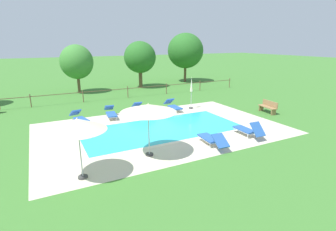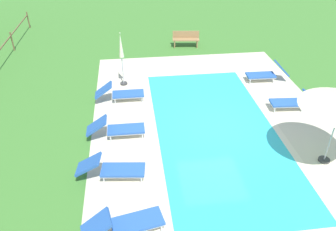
{
  "view_description": "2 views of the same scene",
  "coord_description": "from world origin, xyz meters",
  "px_view_note": "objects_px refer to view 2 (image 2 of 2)",
  "views": [
    {
      "loc": [
        -6.28,
        -12.97,
        4.96
      ],
      "look_at": [
        0.64,
        0.5,
        0.6
      ],
      "focal_mm": 27.53,
      "sensor_mm": 36.0,
      "label": 1
    },
    {
      "loc": [
        -9.79,
        2.97,
        7.11
      ],
      "look_at": [
        -0.29,
        1.79,
        0.95
      ],
      "focal_mm": 35.99,
      "sensor_mm": 36.0,
      "label": 2
    }
  ],
  "objects_px": {
    "sun_lounger_north_far": "(121,93)",
    "sun_lounger_north_near_steps": "(113,169)",
    "sun_lounger_south_mid": "(267,73)",
    "sun_lounger_south_far": "(126,223)",
    "sun_lounger_north_end": "(118,128)",
    "wooden_bench_lawn_side": "(186,39)",
    "sun_lounger_north_mid": "(295,101)",
    "patio_umbrella_closed_row_west": "(121,52)"
  },
  "relations": [
    {
      "from": "sun_lounger_south_far",
      "to": "wooden_bench_lawn_side",
      "type": "bearing_deg",
      "value": -16.21
    },
    {
      "from": "sun_lounger_south_mid",
      "to": "wooden_bench_lawn_side",
      "type": "height_order",
      "value": "sun_lounger_south_mid"
    },
    {
      "from": "sun_lounger_north_near_steps",
      "to": "sun_lounger_south_mid",
      "type": "height_order",
      "value": "sun_lounger_south_mid"
    },
    {
      "from": "sun_lounger_north_mid",
      "to": "patio_umbrella_closed_row_west",
      "type": "xyz_separation_m",
      "value": [
        3.01,
        6.73,
        1.19
      ]
    },
    {
      "from": "sun_lounger_south_mid",
      "to": "wooden_bench_lawn_side",
      "type": "xyz_separation_m",
      "value": [
        4.76,
        2.96,
        0.08
      ]
    },
    {
      "from": "sun_lounger_north_mid",
      "to": "sun_lounger_north_near_steps",
      "type": "bearing_deg",
      "value": 113.69
    },
    {
      "from": "sun_lounger_north_end",
      "to": "sun_lounger_south_mid",
      "type": "height_order",
      "value": "sun_lounger_south_mid"
    },
    {
      "from": "sun_lounger_north_end",
      "to": "sun_lounger_south_mid",
      "type": "distance_m",
      "value": 7.68
    },
    {
      "from": "sun_lounger_north_mid",
      "to": "patio_umbrella_closed_row_west",
      "type": "height_order",
      "value": "patio_umbrella_closed_row_west"
    },
    {
      "from": "sun_lounger_north_near_steps",
      "to": "sun_lounger_south_far",
      "type": "height_order",
      "value": "sun_lounger_south_far"
    },
    {
      "from": "sun_lounger_north_far",
      "to": "patio_umbrella_closed_row_west",
      "type": "distance_m",
      "value": 1.91
    },
    {
      "from": "sun_lounger_south_mid",
      "to": "sun_lounger_south_far",
      "type": "xyz_separation_m",
      "value": [
        -7.73,
        6.59,
        -0.02
      ]
    },
    {
      "from": "patio_umbrella_closed_row_west",
      "to": "sun_lounger_north_near_steps",
      "type": "bearing_deg",
      "value": 176.45
    },
    {
      "from": "sun_lounger_south_mid",
      "to": "sun_lounger_north_mid",
      "type": "bearing_deg",
      "value": -175.99
    },
    {
      "from": "sun_lounger_north_mid",
      "to": "sun_lounger_south_mid",
      "type": "height_order",
      "value": "sun_lounger_south_mid"
    },
    {
      "from": "sun_lounger_south_far",
      "to": "patio_umbrella_closed_row_west",
      "type": "bearing_deg",
      "value": -0.3
    },
    {
      "from": "sun_lounger_south_far",
      "to": "sun_lounger_north_end",
      "type": "bearing_deg",
      "value": 2.86
    },
    {
      "from": "sun_lounger_north_near_steps",
      "to": "patio_umbrella_closed_row_west",
      "type": "height_order",
      "value": "patio_umbrella_closed_row_west"
    },
    {
      "from": "sun_lounger_north_end",
      "to": "patio_umbrella_closed_row_west",
      "type": "bearing_deg",
      "value": -3.54
    },
    {
      "from": "sun_lounger_north_near_steps",
      "to": "sun_lounger_north_mid",
      "type": "distance_m",
      "value": 7.76
    },
    {
      "from": "sun_lounger_north_mid",
      "to": "wooden_bench_lawn_side",
      "type": "distance_m",
      "value": 7.95
    },
    {
      "from": "sun_lounger_north_far",
      "to": "sun_lounger_south_far",
      "type": "height_order",
      "value": "sun_lounger_north_far"
    },
    {
      "from": "sun_lounger_north_mid",
      "to": "sun_lounger_south_mid",
      "type": "bearing_deg",
      "value": 4.01
    },
    {
      "from": "sun_lounger_north_near_steps",
      "to": "sun_lounger_north_mid",
      "type": "xyz_separation_m",
      "value": [
        3.12,
        -7.11,
        -0.0
      ]
    },
    {
      "from": "sun_lounger_north_near_steps",
      "to": "patio_umbrella_closed_row_west",
      "type": "relative_size",
      "value": 0.86
    },
    {
      "from": "sun_lounger_south_mid",
      "to": "sun_lounger_south_far",
      "type": "height_order",
      "value": "sun_lounger_south_mid"
    },
    {
      "from": "sun_lounger_north_near_steps",
      "to": "sun_lounger_north_mid",
      "type": "relative_size",
      "value": 1.01
    },
    {
      "from": "sun_lounger_north_far",
      "to": "sun_lounger_south_far",
      "type": "distance_m",
      "value": 6.71
    },
    {
      "from": "sun_lounger_north_far",
      "to": "wooden_bench_lawn_side",
      "type": "distance_m",
      "value": 6.86
    },
    {
      "from": "sun_lounger_north_end",
      "to": "wooden_bench_lawn_side",
      "type": "xyz_separation_m",
      "value": [
        8.33,
        -3.84,
        0.1
      ]
    },
    {
      "from": "sun_lounger_south_mid",
      "to": "patio_umbrella_closed_row_west",
      "type": "distance_m",
      "value": 6.67
    },
    {
      "from": "sun_lounger_north_near_steps",
      "to": "sun_lounger_north_end",
      "type": "distance_m",
      "value": 2.09
    },
    {
      "from": "sun_lounger_north_far",
      "to": "sun_lounger_north_near_steps",
      "type": "bearing_deg",
      "value": 176.68
    },
    {
      "from": "sun_lounger_north_far",
      "to": "wooden_bench_lawn_side",
      "type": "height_order",
      "value": "wooden_bench_lawn_side"
    },
    {
      "from": "sun_lounger_south_far",
      "to": "patio_umbrella_closed_row_west",
      "type": "relative_size",
      "value": 0.87
    },
    {
      "from": "sun_lounger_north_end",
      "to": "wooden_bench_lawn_side",
      "type": "height_order",
      "value": "wooden_bench_lawn_side"
    },
    {
      "from": "patio_umbrella_closed_row_west",
      "to": "wooden_bench_lawn_side",
      "type": "xyz_separation_m",
      "value": [
        4.29,
        -3.59,
        -1.09
      ]
    },
    {
      "from": "sun_lounger_north_far",
      "to": "sun_lounger_south_mid",
      "type": "height_order",
      "value": "sun_lounger_south_mid"
    },
    {
      "from": "sun_lounger_north_near_steps",
      "to": "sun_lounger_north_far",
      "type": "distance_m",
      "value": 4.65
    },
    {
      "from": "wooden_bench_lawn_side",
      "to": "sun_lounger_north_far",
      "type": "bearing_deg",
      "value": 147.37
    },
    {
      "from": "sun_lounger_north_end",
      "to": "patio_umbrella_closed_row_west",
      "type": "height_order",
      "value": "patio_umbrella_closed_row_west"
    },
    {
      "from": "sun_lounger_south_far",
      "to": "sun_lounger_north_near_steps",
      "type": "bearing_deg",
      "value": 9.27
    }
  ]
}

